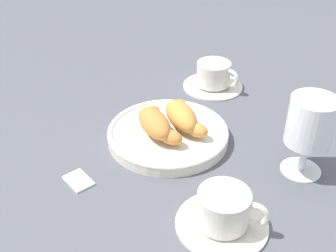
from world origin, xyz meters
The scene contains 8 objects.
ground_plane centered at (0.00, 0.00, 0.00)m, with size 2.20×2.20×0.00m, color #4C4F56.
pastry_plate centered at (-0.01, -0.01, 0.01)m, with size 0.23×0.23×0.02m.
croissant_large centered at (-0.02, -0.03, 0.04)m, with size 0.12×0.10×0.04m.
croissant_small centered at (0.00, 0.02, 0.04)m, with size 0.12×0.10×0.04m.
coffee_cup_near centered at (-0.07, 0.22, 0.03)m, with size 0.14×0.14×0.06m.
coffee_cup_far centered at (0.19, -0.12, 0.03)m, with size 0.14×0.14×0.06m.
juice_glass_left centered at (0.22, 0.07, 0.09)m, with size 0.08×0.08×0.14m.
sugar_packet centered at (-0.04, -0.19, 0.00)m, with size 0.05×0.03×0.01m, color white.
Camera 1 is at (0.41, -0.50, 0.46)m, focal length 44.89 mm.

